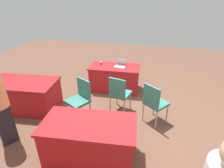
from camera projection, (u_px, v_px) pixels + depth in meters
ground_plane at (120, 118)px, 4.27m from camera, size 14.40×14.40×0.00m
table_foreground at (115, 78)px, 5.43m from camera, size 1.53×0.87×0.76m
table_mid_right at (24, 95)px, 4.49m from camera, size 1.77×1.08×0.76m
table_back_left at (90, 140)px, 3.08m from camera, size 1.65×0.97×0.76m
chair_near_front at (154, 101)px, 3.88m from camera, size 0.62×0.62×0.97m
chair_tucked_left at (119, 92)px, 4.26m from camera, size 0.53×0.53×0.96m
chair_tucked_right at (80, 97)px, 4.02m from camera, size 0.60×0.60×0.98m
laptop_silver at (120, 65)px, 5.23m from camera, size 0.35×0.33×0.21m
yarn_ball at (101, 63)px, 5.42m from camera, size 0.09×0.09×0.09m
scissors_red at (133, 68)px, 5.16m from camera, size 0.18×0.07×0.01m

